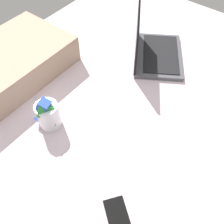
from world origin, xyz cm
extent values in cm
cube|color=silver|center=(0.00, 0.00, 9.00)|extent=(180.00, 140.00, 18.00)
cube|color=#4C4C51|center=(31.44, 0.34, 19.00)|extent=(40.18, 37.05, 2.00)
cube|color=black|center=(32.24, -0.93, 20.20)|extent=(33.60, 29.84, 0.40)
cube|color=black|center=(25.58, 9.64, 30.50)|extent=(28.45, 18.44, 21.00)
cylinder|color=silver|center=(-30.26, 13.11, 23.50)|extent=(9.00, 9.00, 11.00)
cube|color=blue|center=(-31.66, 14.71, 21.07)|extent=(5.49, 6.18, 5.15)
cube|color=#268C33|center=(-30.25, 12.50, 22.81)|extent=(8.57, 8.00, 6.34)
cube|color=red|center=(-30.17, 11.81, 24.55)|extent=(5.11, 4.53, 5.14)
cube|color=#268C33|center=(-28.92, 12.05, 26.30)|extent=(6.49, 6.44, 4.72)
cube|color=#268C33|center=(-31.32, 12.67, 28.04)|extent=(8.28, 6.84, 7.42)
cube|color=blue|center=(-30.67, 13.46, 29.78)|extent=(6.21, 6.33, 5.19)
cube|color=black|center=(-43.76, -31.17, 18.40)|extent=(13.84, 15.28, 0.80)
cube|color=tan|center=(-19.15, 48.00, 24.50)|extent=(52.00, 36.00, 13.00)
camera|label=1|loc=(-63.74, -43.92, 104.14)|focal=41.60mm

